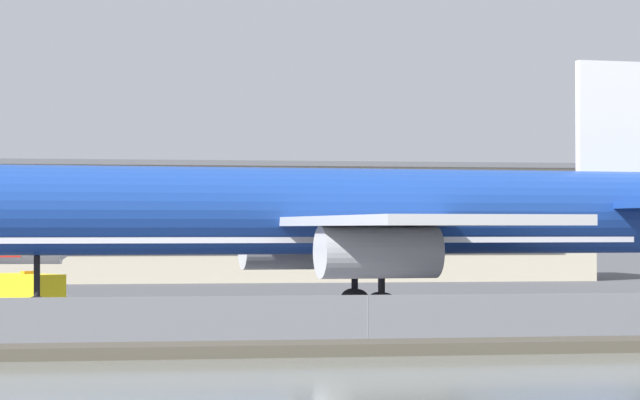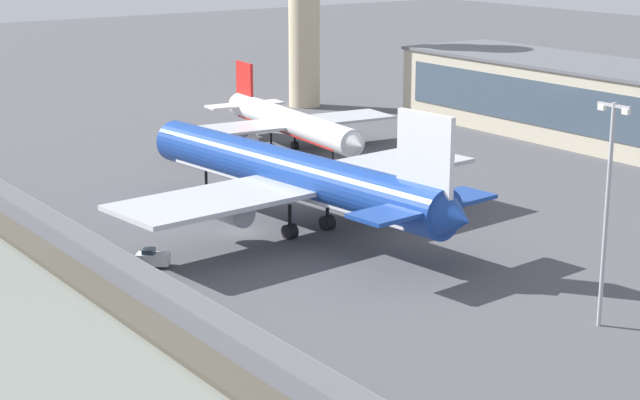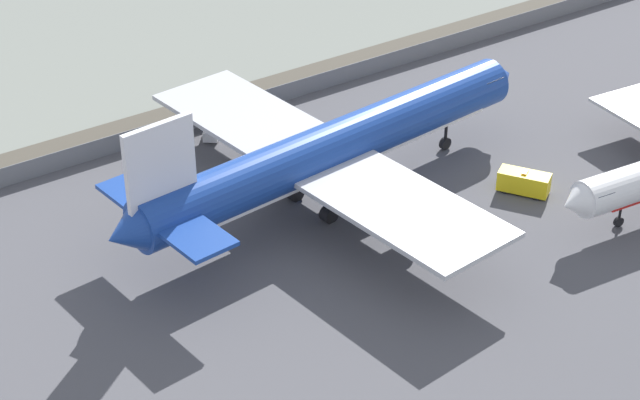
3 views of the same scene
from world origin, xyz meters
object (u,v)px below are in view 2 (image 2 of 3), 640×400
Objects in this scene: cargo_jet_blue at (294,176)px; passenger_jet_white_red at (289,123)px; ops_van at (284,175)px; baggage_tug at (153,258)px; apron_light_mast_apron_west at (607,202)px.

cargo_jet_blue reaches higher than passenger_jet_white_red.
passenger_jet_white_red is at bearing 144.88° from ops_van.
passenger_jet_white_red is at bearing 132.26° from baggage_tug.
apron_light_mast_apron_west is at bearing 7.09° from cargo_jet_blue.
baggage_tug is 0.63× the size of ops_van.
ops_van is at bearing 174.63° from apron_light_mast_apron_west.
ops_van is (-17.28, 10.02, -4.66)m from cargo_jet_blue.
cargo_jet_blue reaches higher than ops_van.
cargo_jet_blue is 1.32× the size of passenger_jet_white_red.
baggage_tug is at bearing -146.63° from apron_light_mast_apron_west.
passenger_jet_white_red is (-33.06, 21.12, -1.55)m from cargo_jet_blue.
ops_van is 0.29× the size of apron_light_mast_apron_west.
baggage_tug is at bearing -80.76° from cargo_jet_blue.
baggage_tug is at bearing -54.63° from ops_van.
apron_light_mast_apron_west reaches higher than baggage_tug.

